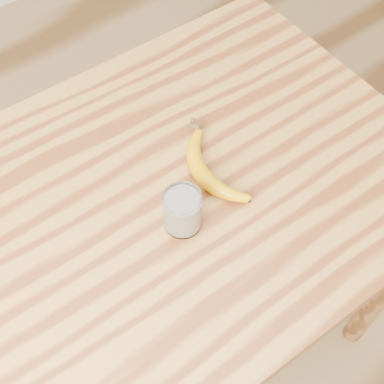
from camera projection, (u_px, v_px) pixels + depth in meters
room at (124, 16)px, 0.69m from camera, size 4.04×4.04×2.70m
table at (152, 235)px, 1.17m from camera, size 1.20×0.80×0.90m
smoothie_glass at (183, 211)px, 1.00m from camera, size 0.07×0.07×0.09m
banana at (201, 174)px, 1.08m from camera, size 0.14×0.30×0.04m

